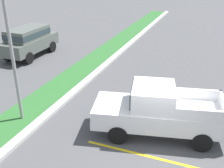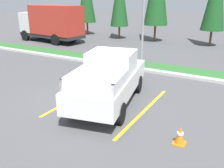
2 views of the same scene
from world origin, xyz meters
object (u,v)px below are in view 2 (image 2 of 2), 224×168
object	(u,v)px
street_light	(143,4)
traffic_cone	(180,135)
pickup_truck_main	(110,78)
cargo_truck_distant	(51,22)

from	to	relation	value
street_light	traffic_cone	distance (m)	9.17
pickup_truck_main	traffic_cone	size ratio (longest dim) A/B	9.18
cargo_truck_distant	street_light	distance (m)	11.93
cargo_truck_distant	traffic_cone	bearing A→B (deg)	-36.12
cargo_truck_distant	street_light	size ratio (longest dim) A/B	1.10
pickup_truck_main	cargo_truck_distant	bearing A→B (deg)	141.42
cargo_truck_distant	pickup_truck_main	bearing A→B (deg)	-38.58
pickup_truck_main	street_light	xyz separation A→B (m)	(-1.12, 5.64, 2.68)
traffic_cone	street_light	bearing A→B (deg)	121.57
pickup_truck_main	cargo_truck_distant	size ratio (longest dim) A/B	0.79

